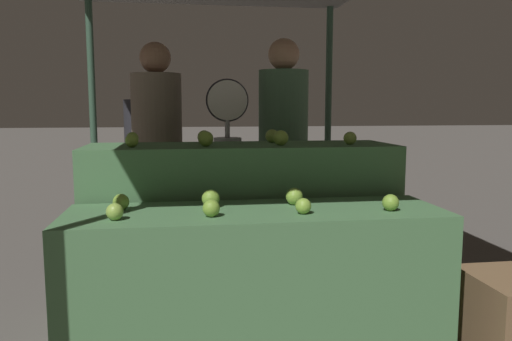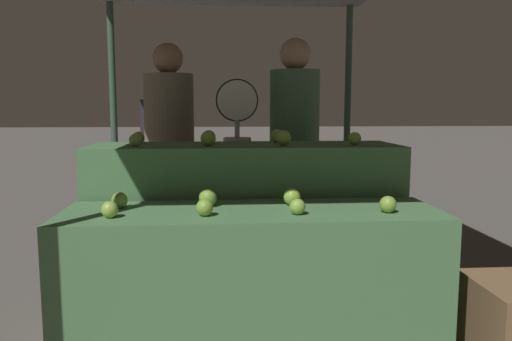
% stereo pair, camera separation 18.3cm
% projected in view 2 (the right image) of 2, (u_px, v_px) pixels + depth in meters
% --- Properties ---
extents(display_counter_front, '(1.78, 0.55, 0.81)m').
position_uv_depth(display_counter_front, '(252.00, 292.00, 2.41)').
color(display_counter_front, '#4C7A4C').
rests_on(display_counter_front, ground_plane).
extents(display_counter_back, '(1.78, 0.55, 1.07)m').
position_uv_depth(display_counter_back, '(245.00, 234.00, 2.98)').
color(display_counter_back, '#4C7A4C').
rests_on(display_counter_back, ground_plane).
extents(apple_front_0, '(0.07, 0.07, 0.07)m').
position_uv_depth(apple_front_0, '(110.00, 210.00, 2.19)').
color(apple_front_0, '#8EB247').
rests_on(apple_front_0, display_counter_front).
extents(apple_front_1, '(0.08, 0.08, 0.08)m').
position_uv_depth(apple_front_1, '(205.00, 208.00, 2.22)').
color(apple_front_1, '#7AA338').
rests_on(apple_front_1, display_counter_front).
extents(apple_front_2, '(0.07, 0.07, 0.07)m').
position_uv_depth(apple_front_2, '(297.00, 207.00, 2.25)').
color(apple_front_2, '#84AD3D').
rests_on(apple_front_2, display_counter_front).
extents(apple_front_3, '(0.08, 0.08, 0.08)m').
position_uv_depth(apple_front_3, '(388.00, 204.00, 2.29)').
color(apple_front_3, '#7AA338').
rests_on(apple_front_3, display_counter_front).
extents(apple_front_4, '(0.08, 0.08, 0.08)m').
position_uv_depth(apple_front_4, '(119.00, 200.00, 2.40)').
color(apple_front_4, '#7AA338').
rests_on(apple_front_4, display_counter_front).
extents(apple_front_5, '(0.09, 0.09, 0.09)m').
position_uv_depth(apple_front_5, '(208.00, 198.00, 2.43)').
color(apple_front_5, '#7AA338').
rests_on(apple_front_5, display_counter_front).
extents(apple_front_6, '(0.09, 0.09, 0.09)m').
position_uv_depth(apple_front_6, '(292.00, 197.00, 2.47)').
color(apple_front_6, '#84AD3D').
rests_on(apple_front_6, display_counter_front).
extents(apple_back_0, '(0.07, 0.07, 0.07)m').
position_uv_depth(apple_back_0, '(135.00, 140.00, 2.76)').
color(apple_back_0, '#84AD3D').
rests_on(apple_back_0, display_counter_back).
extents(apple_back_1, '(0.09, 0.09, 0.09)m').
position_uv_depth(apple_back_1, '(208.00, 138.00, 2.78)').
color(apple_back_1, '#7AA338').
rests_on(apple_back_1, display_counter_back).
extents(apple_back_2, '(0.09, 0.09, 0.09)m').
position_uv_depth(apple_back_2, '(283.00, 138.00, 2.82)').
color(apple_back_2, '#84AD3D').
rests_on(apple_back_2, display_counter_back).
extents(apple_back_3, '(0.08, 0.08, 0.08)m').
position_uv_depth(apple_back_3, '(355.00, 139.00, 2.86)').
color(apple_back_3, '#8EB247').
rests_on(apple_back_3, display_counter_back).
extents(apple_back_4, '(0.07, 0.07, 0.07)m').
position_uv_depth(apple_back_4, '(139.00, 138.00, 2.98)').
color(apple_back_4, '#7AA338').
rests_on(apple_back_4, display_counter_back).
extents(apple_back_5, '(0.08, 0.08, 0.08)m').
position_uv_depth(apple_back_5, '(209.00, 137.00, 2.99)').
color(apple_back_5, '#7AA338').
rests_on(apple_back_5, display_counter_back).
extents(apple_back_6, '(0.08, 0.08, 0.08)m').
position_uv_depth(apple_back_6, '(277.00, 136.00, 3.04)').
color(apple_back_6, '#8EB247').
rests_on(apple_back_6, display_counter_back).
extents(produce_scale, '(0.31, 0.20, 1.49)m').
position_uv_depth(produce_scale, '(237.00, 134.00, 3.60)').
color(produce_scale, '#99999E').
rests_on(produce_scale, ground_plane).
extents(person_vendor_at_scale, '(0.51, 0.51, 1.80)m').
position_uv_depth(person_vendor_at_scale, '(294.00, 140.00, 3.82)').
color(person_vendor_at_scale, '#2D2D38').
rests_on(person_vendor_at_scale, ground_plane).
extents(person_customer_left, '(0.45, 0.45, 1.78)m').
position_uv_depth(person_customer_left, '(170.00, 142.00, 3.87)').
color(person_customer_left, '#2D2D38').
rests_on(person_customer_left, ground_plane).
extents(person_customer_right, '(0.43, 0.43, 1.56)m').
position_uv_depth(person_customer_right, '(160.00, 151.00, 4.46)').
color(person_customer_right, '#2D2D38').
rests_on(person_customer_right, ground_plane).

